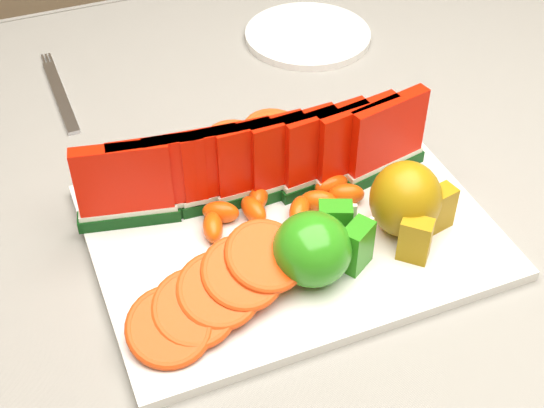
# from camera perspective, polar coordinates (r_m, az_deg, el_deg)

# --- Properties ---
(table) EXTENTS (1.40, 0.90, 0.75)m
(table) POSITION_cam_1_polar(r_m,az_deg,el_deg) (0.92, 2.32, -3.55)
(table) COLOR #4D381D
(table) RESTS_ON ground
(tablecloth) EXTENTS (1.53, 1.03, 0.20)m
(tablecloth) POSITION_cam_1_polar(r_m,az_deg,el_deg) (0.88, 2.43, -0.70)
(tablecloth) COLOR gray
(tablecloth) RESTS_ON table
(platter) EXTENTS (0.40, 0.30, 0.01)m
(platter) POSITION_cam_1_polar(r_m,az_deg,el_deg) (0.79, 1.36, -2.03)
(platter) COLOR silver
(platter) RESTS_ON tablecloth
(apple_cluster) EXTENTS (0.11, 0.09, 0.07)m
(apple_cluster) POSITION_cam_1_polar(r_m,az_deg,el_deg) (0.72, 3.50, -3.22)
(apple_cluster) COLOR #23921E
(apple_cluster) RESTS_ON platter
(pear_cluster) EXTENTS (0.10, 0.11, 0.08)m
(pear_cluster) POSITION_cam_1_polar(r_m,az_deg,el_deg) (0.77, 10.22, 0.14)
(pear_cluster) COLOR #9D8314
(pear_cluster) RESTS_ON platter
(side_plate) EXTENTS (0.21, 0.21, 0.01)m
(side_plate) POSITION_cam_1_polar(r_m,az_deg,el_deg) (1.11, 2.71, 12.59)
(side_plate) COLOR silver
(side_plate) RESTS_ON tablecloth
(fork) EXTENTS (0.02, 0.20, 0.00)m
(fork) POSITION_cam_1_polar(r_m,az_deg,el_deg) (1.03, -15.73, 8.07)
(fork) COLOR silver
(fork) RESTS_ON tablecloth
(watermelon_row) EXTENTS (0.39, 0.07, 0.10)m
(watermelon_row) POSITION_cam_1_polar(r_m,az_deg,el_deg) (0.79, -0.89, 3.09)
(watermelon_row) COLOR #0F3915
(watermelon_row) RESTS_ON platter
(orange_fan_front) EXTENTS (0.20, 0.13, 0.05)m
(orange_fan_front) POSITION_cam_1_polar(r_m,az_deg,el_deg) (0.69, -4.03, -6.50)
(orange_fan_front) COLOR #F03000
(orange_fan_front) RESTS_ON platter
(orange_fan_back) EXTENTS (0.24, 0.10, 0.04)m
(orange_fan_back) POSITION_cam_1_polar(r_m,az_deg,el_deg) (0.84, -4.23, 3.73)
(orange_fan_back) COLOR #F03000
(orange_fan_back) RESTS_ON platter
(tangerine_segments) EXTENTS (0.22, 0.08, 0.02)m
(tangerine_segments) POSITION_cam_1_polar(r_m,az_deg,el_deg) (0.79, 1.39, 0.30)
(tangerine_segments) COLOR #F34B0D
(tangerine_segments) RESTS_ON platter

